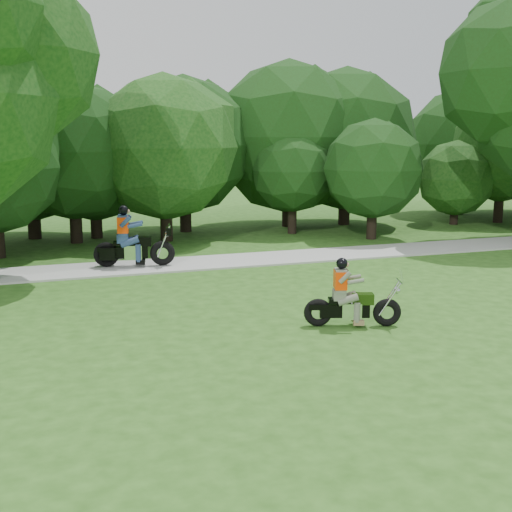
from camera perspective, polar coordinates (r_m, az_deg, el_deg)
ground at (r=14.90m, az=15.33°, el=-5.56°), size 100.00×100.00×0.00m
walkway at (r=21.76m, az=3.39°, el=-0.07°), size 60.00×2.20×0.06m
tree_line at (r=27.58m, az=-1.41°, el=9.68°), size 41.02×11.95×7.77m
chopper_motorcycle at (r=13.95m, az=8.18°, el=-4.00°), size 2.07×1.02×1.51m
touring_motorcycle at (r=20.25m, az=-11.22°, el=1.03°), size 2.50×1.07×1.91m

